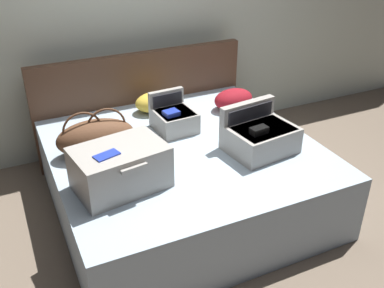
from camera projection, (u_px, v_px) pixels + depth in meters
name	position (u px, v px, depth m)	size (l,w,h in m)	color
ground_plane	(207.00, 233.00, 3.31)	(12.00, 12.00, 0.00)	#6B5B4C
back_wall	(127.00, 11.00, 3.98)	(8.00, 0.10, 2.60)	#B7C1B2
bed	(184.00, 177.00, 3.49)	(1.94, 1.87, 0.53)	#99ADBC
headboard	(142.00, 104.00, 4.15)	(1.98, 0.08, 0.99)	#4C3323
hard_case_large	(120.00, 167.00, 2.84)	(0.63, 0.47, 0.30)	gray
hard_case_medium	(260.00, 136.00, 3.27)	(0.52, 0.45, 0.33)	gray
hard_case_small	(174.00, 118.00, 3.58)	(0.32, 0.35, 0.29)	gray
duffel_bag	(96.00, 137.00, 3.23)	(0.58, 0.31, 0.35)	brown
pillow_near_headboard	(233.00, 99.00, 3.94)	(0.37, 0.25, 0.18)	maroon
pillow_center_head	(156.00, 102.00, 3.89)	(0.38, 0.25, 0.18)	gold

